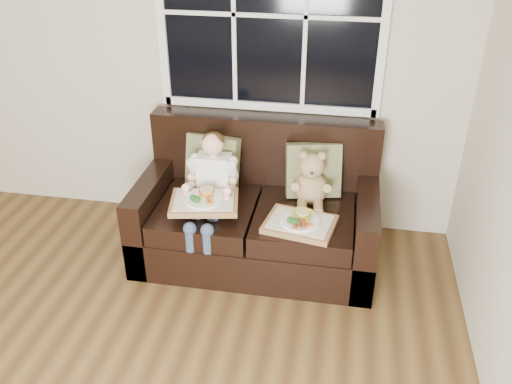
% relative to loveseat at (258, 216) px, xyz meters
% --- Properties ---
extents(window_back, '(1.62, 0.04, 1.37)m').
position_rel_loveseat_xyz_m(window_back, '(-0.00, 0.46, 1.34)').
color(window_back, black).
rests_on(window_back, room_walls).
extents(loveseat, '(1.70, 0.92, 0.96)m').
position_rel_loveseat_xyz_m(loveseat, '(0.00, 0.00, 0.00)').
color(loveseat, black).
rests_on(loveseat, ground).
extents(pillow_left, '(0.42, 0.25, 0.41)m').
position_rel_loveseat_xyz_m(pillow_left, '(-0.37, 0.15, 0.34)').
color(pillow_left, '#696941').
rests_on(pillow_left, loveseat).
extents(pillow_right, '(0.42, 0.26, 0.40)m').
position_rel_loveseat_xyz_m(pillow_right, '(0.38, 0.15, 0.34)').
color(pillow_right, '#696941').
rests_on(pillow_right, loveseat).
extents(child, '(0.34, 0.58, 0.78)m').
position_rel_loveseat_xyz_m(child, '(-0.31, -0.11, 0.32)').
color(child, white).
rests_on(child, loveseat).
extents(teddy_bear, '(0.25, 0.32, 0.42)m').
position_rel_loveseat_xyz_m(teddy_bear, '(0.37, 0.02, 0.31)').
color(teddy_bear, '#9F7754').
rests_on(teddy_bear, loveseat).
extents(tray_left, '(0.51, 0.42, 0.10)m').
position_rel_loveseat_xyz_m(tray_left, '(-0.32, -0.29, 0.27)').
color(tray_left, '#A26A49').
rests_on(tray_left, child).
extents(tray_right, '(0.51, 0.42, 0.10)m').
position_rel_loveseat_xyz_m(tray_right, '(0.34, -0.30, 0.17)').
color(tray_right, '#A26A49').
rests_on(tray_right, loveseat).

